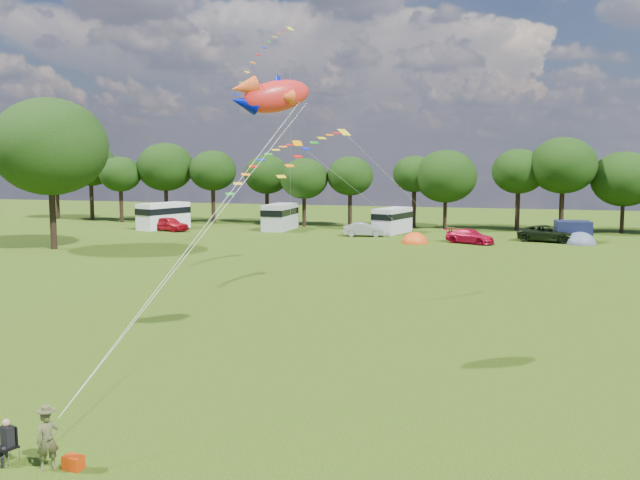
% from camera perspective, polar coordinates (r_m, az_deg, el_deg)
% --- Properties ---
extents(ground_plane, '(180.00, 180.00, 0.00)m').
position_cam_1_polar(ground_plane, '(29.01, -4.25, -9.66)').
color(ground_plane, black).
rests_on(ground_plane, ground).
extents(tree_line, '(102.98, 10.98, 10.27)m').
position_cam_1_polar(tree_line, '(81.32, 12.53, 5.25)').
color(tree_line, black).
rests_on(tree_line, ground).
extents(big_tree, '(10.00, 10.00, 13.28)m').
position_cam_1_polar(big_tree, '(67.02, -20.81, 6.99)').
color(big_tree, black).
rests_on(big_tree, ground).
extents(car_a, '(5.02, 3.22, 1.56)m').
position_cam_1_polar(car_a, '(80.39, -11.94, 1.27)').
color(car_a, red).
rests_on(car_a, ground).
extents(car_b, '(4.21, 2.19, 1.41)m').
position_cam_1_polar(car_b, '(73.42, 3.55, 0.84)').
color(car_b, '#929599').
rests_on(car_b, ground).
extents(car_c, '(4.91, 3.63, 1.36)m').
position_cam_1_polar(car_c, '(68.71, 11.92, 0.29)').
color(car_c, '#B50A2B').
rests_on(car_c, ground).
extents(car_d, '(6.26, 3.90, 1.59)m').
position_cam_1_polar(car_d, '(71.99, 17.80, 0.49)').
color(car_d, black).
rests_on(car_d, ground).
extents(campervan_a, '(4.60, 6.54, 2.95)m').
position_cam_1_polar(campervan_a, '(82.77, -12.42, 1.97)').
color(campervan_a, white).
rests_on(campervan_a, ground).
extents(campervan_b, '(2.56, 5.91, 2.89)m').
position_cam_1_polar(campervan_b, '(79.96, -3.22, 1.93)').
color(campervan_b, '#BBBBBD').
rests_on(campervan_b, ground).
extents(campervan_c, '(3.76, 5.93, 2.69)m').
position_cam_1_polar(campervan_c, '(76.73, 5.81, 1.63)').
color(campervan_c, silver).
rests_on(campervan_c, ground).
extents(tent_orange, '(2.62, 2.87, 2.05)m').
position_cam_1_polar(tent_orange, '(68.16, 7.59, -0.23)').
color(tent_orange, '#EE4B12').
rests_on(tent_orange, ground).
extents(tent_greyblue, '(2.98, 3.26, 2.22)m').
position_cam_1_polar(tent_greyblue, '(71.32, 20.09, -0.28)').
color(tent_greyblue, '#505B74').
rests_on(tent_greyblue, ground).
extents(awning_navy, '(3.46, 2.91, 2.01)m').
position_cam_1_polar(awning_navy, '(72.75, 19.57, 0.65)').
color(awning_navy, '#131835').
rests_on(awning_navy, ground).
extents(kite_flyer, '(0.66, 0.68, 1.57)m').
position_cam_1_polar(kite_flyer, '(20.60, -20.97, -14.74)').
color(kite_flyer, '#4F4E2E').
rests_on(kite_flyer, ground).
extents(camp_chair, '(0.63, 0.65, 1.21)m').
position_cam_1_polar(camp_chair, '(21.45, -23.69, -14.17)').
color(camp_chair, '#99999E').
rests_on(camp_chair, ground).
extents(kite_bag, '(0.56, 0.41, 0.36)m').
position_cam_1_polar(kite_bag, '(20.60, -19.13, -16.48)').
color(kite_bag, '#C42F05').
rests_on(kite_bag, ground).
extents(fish_kite, '(3.17, 3.06, 1.87)m').
position_cam_1_polar(fish_kite, '(28.24, -4.01, 11.43)').
color(fish_kite, red).
rests_on(fish_kite, ground).
extents(streamer_kite_a, '(3.20, 5.55, 5.74)m').
position_cam_1_polar(streamer_kite_a, '(57.11, -4.19, 14.99)').
color(streamer_kite_a, yellow).
rests_on(streamer_kite_a, ground).
extents(streamer_kite_b, '(4.39, 4.73, 3.83)m').
position_cam_1_polar(streamer_kite_b, '(51.14, -4.01, 6.53)').
color(streamer_kite_b, orange).
rests_on(streamer_kite_b, ground).
extents(streamer_kite_c, '(3.17, 5.07, 2.83)m').
position_cam_1_polar(streamer_kite_c, '(41.44, -0.04, 7.65)').
color(streamer_kite_c, yellow).
rests_on(streamer_kite_c, ground).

